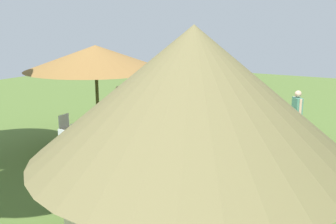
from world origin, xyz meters
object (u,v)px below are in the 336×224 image
patio_chair_west_end (125,122)px  guest_behind_table (119,104)px  zebra_nearest_camera (216,98)px  thatched_hut (192,138)px  standing_watcher (297,110)px  patio_chair_east_end (130,139)px  shade_umbrella (96,58)px  striped_lounge_chair (179,142)px  patio_dining_table (99,127)px  patio_chair_near_hut (67,126)px  guest_beside_umbrella (152,109)px  zebra_by_umbrella (250,114)px  patio_chair_near_lawn (67,142)px

patio_chair_west_end → guest_behind_table: bearing=-40.7°
guest_behind_table → zebra_nearest_camera: guest_behind_table is taller
thatched_hut → standing_watcher: size_ratio=2.97×
thatched_hut → guest_behind_table: bearing=-45.4°
patio_chair_east_end → patio_chair_west_end: 1.94m
shade_umbrella → standing_watcher: 6.78m
zebra_nearest_camera → striped_lounge_chair: bearing=17.1°
guest_behind_table → patio_dining_table: bearing=43.1°
patio_chair_near_hut → patio_chair_west_end: 1.92m
guest_behind_table → standing_watcher: standing_watcher is taller
guest_behind_table → standing_watcher: size_ratio=0.99×
guest_beside_umbrella → striped_lounge_chair: bearing=39.5°
thatched_hut → zebra_by_umbrella: (1.15, -6.51, -1.10)m
patio_chair_near_hut → zebra_by_umbrella: 5.94m
patio_chair_west_end → guest_beside_umbrella: 1.05m
guest_beside_umbrella → zebra_nearest_camera: 3.07m
patio_dining_table → zebra_by_umbrella: 4.77m
patio_chair_near_lawn → zebra_nearest_camera: 6.23m
patio_chair_near_lawn → patio_chair_west_end: (-0.10, -2.62, 0.00)m
guest_beside_umbrella → patio_chair_west_end: bearing=-91.1°
zebra_nearest_camera → shade_umbrella: bearing=-11.4°
patio_chair_west_end → zebra_nearest_camera: bearing=-118.8°
thatched_hut → shade_umbrella: 6.51m
patio_dining_table → striped_lounge_chair: (-2.30, -1.04, -0.40)m
patio_dining_table → standing_watcher: standing_watcher is taller
shade_umbrella → patio_dining_table: 2.14m
patio_dining_table → guest_behind_table: (0.69, -2.00, 0.31)m
patio_chair_near_hut → standing_watcher: bearing=120.8°
patio_chair_west_end → standing_watcher: (-5.08, -2.74, 0.46)m
patio_chair_near_lawn → patio_chair_east_end: (-1.35, -1.14, 0.00)m
guest_beside_umbrella → standing_watcher: size_ratio=1.01×
guest_behind_table → striped_lounge_chair: size_ratio=1.84×
patio_dining_table → guest_beside_umbrella: 1.95m
striped_lounge_chair → zebra_by_umbrella: bearing=53.0°
patio_chair_east_end → guest_beside_umbrella: bearing=19.3°
patio_chair_east_end → patio_dining_table: bearing=90.0°
thatched_hut → zebra_by_umbrella: thatched_hut is taller
patio_chair_near_lawn → standing_watcher: standing_watcher is taller
patio_dining_table → patio_chair_west_end: 1.32m
guest_beside_umbrella → shade_umbrella: bearing=-53.4°
patio_chair_east_end → zebra_by_umbrella: 3.88m
patio_chair_near_hut → patio_chair_west_end: size_ratio=1.00×
thatched_hut → guest_behind_table: (5.84, -5.93, -1.13)m
patio_chair_near_hut → guest_behind_table: (-0.62, -2.03, 0.45)m
patio_chair_near_lawn → standing_watcher: bearing=48.2°
shade_umbrella → standing_watcher: bearing=-141.7°
striped_lounge_chair → patio_chair_west_end: bearing=-176.1°
patio_chair_east_end → shade_umbrella: bearing=90.0°
guest_behind_table → striped_lounge_chair: bearing=96.3°
patio_chair_east_end → guest_behind_table: guest_behind_table is taller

